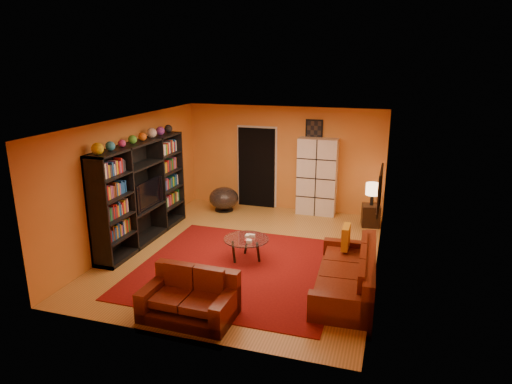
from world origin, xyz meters
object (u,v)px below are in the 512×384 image
(coffee_table, at_px, (246,241))
(loveseat, at_px, (191,298))
(storage_cabinet, at_px, (317,177))
(side_table, at_px, (371,215))
(table_lamp, at_px, (373,190))
(sofa, at_px, (351,275))
(bowl_chair, at_px, (224,198))
(entertainment_unit, at_px, (142,192))
(tv, at_px, (145,194))

(coffee_table, bearing_deg, loveseat, -94.53)
(coffee_table, relative_size, storage_cabinet, 0.45)
(storage_cabinet, relative_size, side_table, 3.77)
(table_lamp, bearing_deg, sofa, -91.94)
(sofa, xyz_separation_m, coffee_table, (-2.03, 0.64, 0.10))
(bowl_chair, bearing_deg, loveseat, -74.48)
(storage_cabinet, xyz_separation_m, table_lamp, (1.35, -0.50, -0.08))
(entertainment_unit, bearing_deg, table_lamp, 26.97)
(entertainment_unit, xyz_separation_m, table_lamp, (4.53, 2.30, -0.18))
(tv, xyz_separation_m, table_lamp, (4.47, 2.26, -0.15))
(sofa, bearing_deg, bowl_chair, 133.98)
(sofa, distance_m, table_lamp, 3.32)
(table_lamp, bearing_deg, tv, -153.15)
(bowl_chair, bearing_deg, storage_cabinet, 11.62)
(sofa, distance_m, loveseat, 2.63)
(sofa, distance_m, bowl_chair, 4.82)
(sofa, relative_size, storage_cabinet, 1.23)
(loveseat, distance_m, table_lamp, 5.29)
(sofa, bearing_deg, entertainment_unit, 164.82)
(coffee_table, height_order, table_lamp, table_lamp)
(sofa, relative_size, bowl_chair, 3.14)
(loveseat, height_order, table_lamp, table_lamp)
(coffee_table, relative_size, side_table, 1.72)
(side_table, xyz_separation_m, table_lamp, (0.00, 0.00, 0.62))
(sofa, bearing_deg, tv, 164.21)
(sofa, relative_size, table_lamp, 4.51)
(tv, height_order, table_lamp, tv)
(loveseat, height_order, storage_cabinet, storage_cabinet)
(storage_cabinet, bearing_deg, sofa, -71.91)
(tv, relative_size, side_table, 2.04)
(entertainment_unit, height_order, table_lamp, entertainment_unit)
(tv, bearing_deg, sofa, -102.96)
(storage_cabinet, xyz_separation_m, bowl_chair, (-2.27, -0.47, -0.62))
(tv, height_order, storage_cabinet, storage_cabinet)
(bowl_chair, bearing_deg, tv, -110.31)
(loveseat, distance_m, side_table, 5.26)
(coffee_table, xyz_separation_m, table_lamp, (2.14, 2.62, 0.48))
(tv, xyz_separation_m, coffee_table, (2.34, -0.36, -0.62))
(sofa, bearing_deg, table_lamp, 85.23)
(coffee_table, bearing_deg, storage_cabinet, 75.90)
(coffee_table, distance_m, side_table, 3.39)
(sofa, xyz_separation_m, table_lamp, (0.11, 3.27, 0.58))
(tv, relative_size, storage_cabinet, 0.54)
(table_lamp, bearing_deg, side_table, 0.00)
(entertainment_unit, relative_size, sofa, 1.29)
(loveseat, relative_size, coffee_table, 1.61)
(loveseat, relative_size, storage_cabinet, 0.73)
(loveseat, relative_size, bowl_chair, 1.87)
(loveseat, distance_m, coffee_table, 2.11)
(sofa, height_order, table_lamp, table_lamp)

